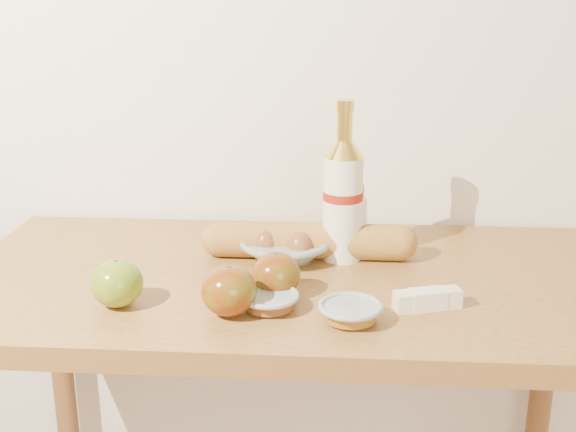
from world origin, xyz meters
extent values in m
cube|color=white|center=(0.00, 1.51, 1.30)|extent=(3.50, 0.02, 2.60)
cube|color=#A97636|center=(0.00, 1.18, 0.88)|extent=(1.20, 0.60, 0.04)
cylinder|color=brown|center=(-0.55, 1.43, 0.43)|extent=(0.05, 0.05, 0.86)
cylinder|color=brown|center=(0.55, 1.43, 0.43)|extent=(0.05, 0.05, 0.86)
cylinder|color=white|center=(0.09, 1.27, 1.00)|extent=(0.10, 0.10, 0.20)
cylinder|color=maroon|center=(0.09, 1.27, 1.03)|extent=(0.10, 0.10, 0.02)
cone|color=gold|center=(0.09, 1.27, 1.11)|extent=(0.10, 0.10, 0.03)
cylinder|color=gold|center=(0.09, 1.27, 1.16)|extent=(0.04, 0.04, 0.05)
cylinder|color=gold|center=(0.09, 1.27, 1.19)|extent=(0.04, 0.04, 0.02)
cylinder|color=white|center=(0.11, 1.28, 0.96)|extent=(0.08, 0.08, 0.11)
cylinder|color=beige|center=(0.11, 1.28, 0.96)|extent=(0.08, 0.08, 0.02)
cylinder|color=#E5AE0C|center=(0.11, 1.28, 1.03)|extent=(0.06, 0.06, 0.03)
torus|color=gray|center=(-0.01, 1.26, 0.93)|extent=(0.21, 0.21, 0.01)
ellipsoid|color=brown|center=(-0.05, 1.25, 0.93)|extent=(0.06, 0.06, 0.06)
ellipsoid|color=brown|center=(0.02, 1.23, 0.93)|extent=(0.06, 0.06, 0.06)
ellipsoid|color=brown|center=(-0.01, 1.29, 0.93)|extent=(0.06, 0.06, 0.06)
ellipsoid|color=brown|center=(-0.05, 1.29, 0.93)|extent=(0.06, 0.06, 0.06)
ellipsoid|color=brown|center=(0.03, 1.28, 0.93)|extent=(0.06, 0.06, 0.06)
cylinder|color=#BF8A3A|center=(0.03, 1.27, 0.93)|extent=(0.34, 0.07, 0.07)
sphere|color=#BF8A3A|center=(-0.14, 1.26, 0.93)|extent=(0.07, 0.07, 0.07)
sphere|color=#BF8A3A|center=(0.20, 1.27, 0.93)|extent=(0.07, 0.07, 0.07)
ellipsoid|color=olive|center=(-0.27, 1.03, 0.94)|extent=(0.11, 0.11, 0.08)
cylinder|color=#473217|center=(-0.27, 1.03, 0.97)|extent=(0.01, 0.01, 0.01)
ellipsoid|color=#8F0907|center=(-0.08, 1.01, 0.94)|extent=(0.12, 0.12, 0.08)
cylinder|color=#4E331A|center=(-0.08, 1.01, 0.98)|extent=(0.01, 0.01, 0.01)
ellipsoid|color=#890708|center=(-0.02, 1.09, 0.94)|extent=(0.09, 0.09, 0.08)
cylinder|color=#4A3018|center=(-0.02, 1.09, 0.97)|extent=(0.01, 0.01, 0.01)
torus|color=#97A49E|center=(-0.02, 1.03, 0.92)|extent=(0.13, 0.13, 0.01)
cylinder|color=brown|center=(-0.02, 1.03, 0.91)|extent=(0.11, 0.11, 0.02)
torus|color=#919E99|center=(0.11, 1.00, 0.92)|extent=(0.10, 0.10, 0.01)
cylinder|color=brown|center=(0.11, 1.00, 0.91)|extent=(0.08, 0.08, 0.02)
cube|color=beige|center=(0.23, 1.05, 0.92)|extent=(0.11, 0.06, 0.03)
cube|color=beige|center=(0.23, 1.05, 0.92)|extent=(0.06, 0.05, 0.03)
camera|label=1|loc=(0.08, -0.02, 1.40)|focal=45.00mm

